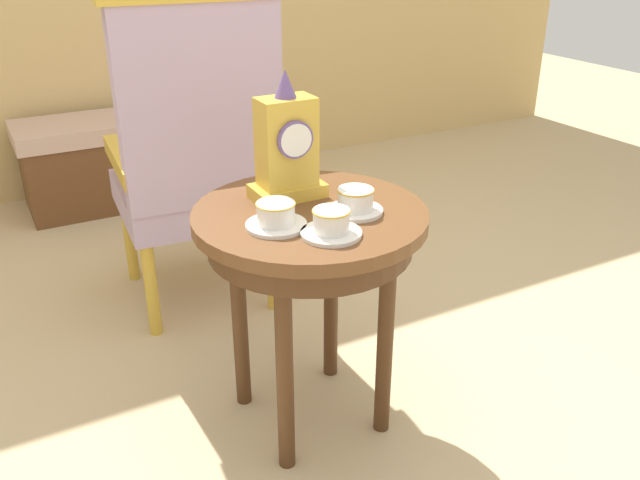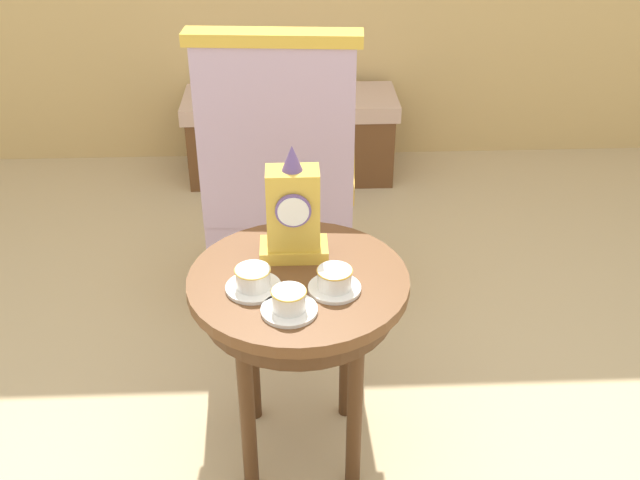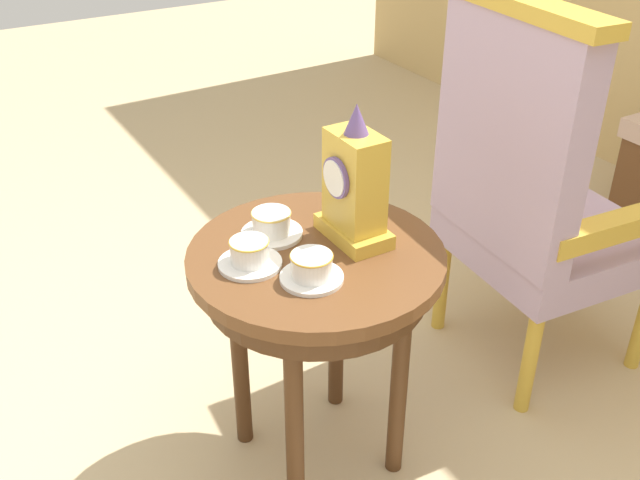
{
  "view_description": "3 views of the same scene",
  "coord_description": "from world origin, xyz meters",
  "views": [
    {
      "loc": [
        -0.76,
        -1.4,
        1.31
      ],
      "look_at": [
        0.05,
        0.11,
        0.5
      ],
      "focal_mm": 37.85,
      "sensor_mm": 36.0,
      "label": 1
    },
    {
      "loc": [
        -0.05,
        -1.67,
        1.78
      ],
      "look_at": [
        0.03,
        0.15,
        0.68
      ],
      "focal_mm": 41.91,
      "sensor_mm": 36.0,
      "label": 2
    },
    {
      "loc": [
        1.22,
        -0.73,
        1.55
      ],
      "look_at": [
        -0.06,
        0.02,
        0.67
      ],
      "focal_mm": 41.48,
      "sensor_mm": 36.0,
      "label": 3
    }
  ],
  "objects": [
    {
      "name": "ground_plane",
      "position": [
        0.0,
        0.0,
        0.0
      ],
      "size": [
        10.0,
        10.0,
        0.0
      ],
      "primitive_type": "plane",
      "color": "tan"
    },
    {
      "name": "side_table",
      "position": [
        -0.04,
        0.0,
        0.56
      ],
      "size": [
        0.6,
        0.6,
        0.65
      ],
      "color": "brown",
      "rests_on": "ground"
    },
    {
      "name": "teacup_left",
      "position": [
        -0.15,
        -0.05,
        0.68
      ],
      "size": [
        0.15,
        0.15,
        0.06
      ],
      "color": "white",
      "rests_on": "side_table"
    },
    {
      "name": "teacup_right",
      "position": [
        -0.06,
        -0.16,
        0.68
      ],
      "size": [
        0.14,
        0.14,
        0.06
      ],
      "color": "white",
      "rests_on": "side_table"
    },
    {
      "name": "teacup_center",
      "position": [
        0.06,
        -0.07,
        0.68
      ],
      "size": [
        0.14,
        0.14,
        0.06
      ],
      "color": "white",
      "rests_on": "side_table"
    },
    {
      "name": "mantel_clock",
      "position": [
        -0.05,
        0.11,
        0.79
      ],
      "size": [
        0.19,
        0.11,
        0.34
      ],
      "color": "gold",
      "rests_on": "side_table"
    },
    {
      "name": "armchair",
      "position": [
        -0.09,
        0.74,
        0.59
      ],
      "size": [
        0.58,
        0.57,
        1.14
      ],
      "color": "#B299B7",
      "rests_on": "ground"
    }
  ]
}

